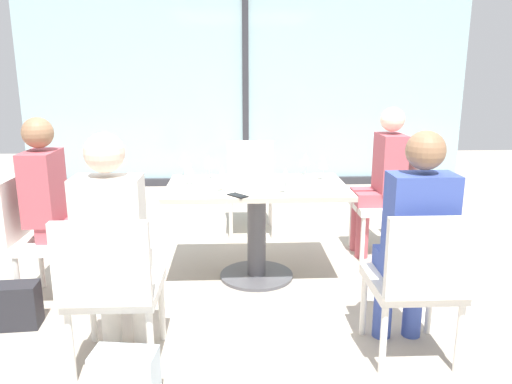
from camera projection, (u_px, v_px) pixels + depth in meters
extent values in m
plane|color=#A89E8E|center=(257.00, 277.00, 3.82)|extent=(12.00, 12.00, 0.00)
cube|color=#96B7BC|center=(245.00, 86.00, 6.60)|extent=(5.95, 0.03, 2.70)
cube|color=#2D2D33|center=(246.00, 86.00, 6.57)|extent=(0.08, 0.06, 2.70)
cube|color=#2D2D33|center=(246.00, 181.00, 6.88)|extent=(5.95, 0.10, 0.10)
cube|color=#BCB29E|center=(257.00, 187.00, 3.65)|extent=(1.32, 0.80, 0.04)
cylinder|color=#4C4C51|center=(257.00, 234.00, 3.74)|extent=(0.14, 0.14, 0.69)
cylinder|color=#4C4C51|center=(257.00, 275.00, 3.82)|extent=(0.56, 0.56, 0.02)
cube|color=silver|center=(117.00, 288.00, 2.63)|extent=(0.46, 0.46, 0.06)
cube|color=silver|center=(101.00, 264.00, 2.33)|extent=(0.46, 0.05, 0.42)
cylinder|color=silver|center=(162.00, 309.00, 2.89)|extent=(0.04, 0.04, 0.39)
cylinder|color=silver|center=(93.00, 310.00, 2.87)|extent=(0.04, 0.04, 0.39)
cylinder|color=silver|center=(151.00, 346.00, 2.50)|extent=(0.04, 0.04, 0.39)
cylinder|color=silver|center=(71.00, 348.00, 2.49)|extent=(0.04, 0.04, 0.39)
cube|color=silver|center=(57.00, 241.00, 3.36)|extent=(0.46, 0.46, 0.06)
cube|color=silver|center=(15.00, 208.00, 3.29)|extent=(0.05, 0.46, 0.42)
cylinder|color=silver|center=(80.00, 284.00, 3.23)|extent=(0.04, 0.04, 0.39)
cylinder|color=silver|center=(97.00, 261.00, 3.62)|extent=(0.04, 0.04, 0.39)
cylinder|color=silver|center=(18.00, 285.00, 3.21)|extent=(0.04, 0.04, 0.39)
cylinder|color=silver|center=(41.00, 262.00, 3.60)|extent=(0.04, 0.04, 0.39)
cube|color=silver|center=(381.00, 207.00, 4.22)|extent=(0.46, 0.46, 0.06)
cube|color=silver|center=(412.00, 179.00, 4.17)|extent=(0.05, 0.46, 0.42)
cylinder|color=silver|center=(351.00, 225.00, 4.46)|extent=(0.04, 0.04, 0.39)
cylinder|color=silver|center=(363.00, 240.00, 4.07)|extent=(0.04, 0.04, 0.39)
cylinder|color=silver|center=(395.00, 224.00, 4.48)|extent=(0.04, 0.04, 0.39)
cylinder|color=silver|center=(410.00, 239.00, 4.09)|extent=(0.04, 0.04, 0.39)
cube|color=silver|center=(411.00, 283.00, 2.71)|extent=(0.46, 0.46, 0.06)
cube|color=silver|center=(433.00, 259.00, 2.41)|extent=(0.46, 0.05, 0.42)
cylinder|color=silver|center=(429.00, 303.00, 2.96)|extent=(0.04, 0.04, 0.39)
cylinder|color=silver|center=(364.00, 304.00, 2.94)|extent=(0.04, 0.04, 0.39)
cylinder|color=silver|center=(459.00, 338.00, 2.57)|extent=(0.04, 0.04, 0.39)
cylinder|color=silver|center=(383.00, 340.00, 2.56)|extent=(0.04, 0.04, 0.39)
cube|color=silver|center=(251.00, 191.00, 4.77)|extent=(0.46, 0.46, 0.06)
cube|color=silver|center=(250.00, 162.00, 4.96)|extent=(0.46, 0.05, 0.42)
cylinder|color=silver|center=(231.00, 219.00, 4.62)|extent=(0.04, 0.04, 0.39)
cylinder|color=silver|center=(273.00, 219.00, 4.64)|extent=(0.04, 0.04, 0.39)
cylinder|color=silver|center=(231.00, 208.00, 5.01)|extent=(0.04, 0.04, 0.39)
cylinder|color=silver|center=(270.00, 207.00, 5.03)|extent=(0.04, 0.04, 0.39)
cylinder|color=silver|center=(142.00, 306.00, 2.86)|extent=(0.11, 0.11, 0.45)
cube|color=silver|center=(136.00, 267.00, 2.70)|extent=(0.13, 0.32, 0.11)
cylinder|color=silver|center=(110.00, 307.00, 2.85)|extent=(0.11, 0.11, 0.45)
cube|color=silver|center=(102.00, 268.00, 2.69)|extent=(0.13, 0.32, 0.11)
cube|color=silver|center=(110.00, 223.00, 2.50)|extent=(0.34, 0.20, 0.48)
sphere|color=beige|center=(104.00, 153.00, 2.41)|extent=(0.20, 0.20, 0.20)
cylinder|color=#B24C56|center=(81.00, 273.00, 3.33)|extent=(0.11, 0.11, 0.45)
cube|color=#B24C56|center=(63.00, 234.00, 3.26)|extent=(0.32, 0.13, 0.11)
cylinder|color=#B24C56|center=(89.00, 263.00, 3.50)|extent=(0.11, 0.11, 0.45)
cube|color=#B24C56|center=(72.00, 225.00, 3.43)|extent=(0.32, 0.13, 0.11)
cube|color=#B24C56|center=(43.00, 187.00, 3.27)|extent=(0.20, 0.34, 0.48)
sphere|color=#936B4C|center=(38.00, 133.00, 3.18)|extent=(0.20, 0.20, 0.20)
cylinder|color=#B24C56|center=(357.00, 225.00, 4.35)|extent=(0.11, 0.11, 0.45)
cube|color=#B24C56|center=(370.00, 194.00, 4.28)|extent=(0.32, 0.13, 0.11)
cylinder|color=#B24C56|center=(362.00, 232.00, 4.17)|extent=(0.11, 0.11, 0.45)
cube|color=#B24C56|center=(375.00, 200.00, 4.11)|extent=(0.32, 0.13, 0.11)
cube|color=#B24C56|center=(390.00, 163.00, 4.13)|extent=(0.20, 0.34, 0.48)
sphere|color=beige|center=(393.00, 119.00, 4.04)|extent=(0.20, 0.20, 0.20)
cylinder|color=#384C9E|center=(413.00, 301.00, 2.93)|extent=(0.11, 0.11, 0.45)
cube|color=#384C9E|center=(423.00, 262.00, 2.77)|extent=(0.13, 0.32, 0.11)
cylinder|color=#384C9E|center=(383.00, 301.00, 2.92)|extent=(0.11, 0.11, 0.45)
cube|color=#384C9E|center=(391.00, 263.00, 2.76)|extent=(0.13, 0.32, 0.11)
cube|color=#384C9E|center=(420.00, 219.00, 2.57)|extent=(0.34, 0.20, 0.48)
sphere|color=#936B4C|center=(426.00, 150.00, 2.48)|extent=(0.20, 0.20, 0.20)
cylinder|color=silver|center=(323.00, 180.00, 3.81)|extent=(0.06, 0.06, 0.00)
cylinder|color=silver|center=(323.00, 174.00, 3.79)|extent=(0.01, 0.01, 0.08)
cone|color=silver|center=(324.00, 162.00, 3.77)|extent=(0.07, 0.07, 0.09)
cylinder|color=silver|center=(305.00, 175.00, 3.96)|extent=(0.06, 0.06, 0.00)
cylinder|color=silver|center=(305.00, 170.00, 3.95)|extent=(0.01, 0.01, 0.08)
cone|color=silver|center=(306.00, 159.00, 3.93)|extent=(0.07, 0.07, 0.09)
cylinder|color=silver|center=(209.00, 179.00, 3.84)|extent=(0.06, 0.06, 0.00)
cylinder|color=silver|center=(209.00, 173.00, 3.83)|extent=(0.01, 0.01, 0.08)
cone|color=silver|center=(209.00, 162.00, 3.81)|extent=(0.07, 0.07, 0.09)
cylinder|color=silver|center=(285.00, 193.00, 3.39)|extent=(0.06, 0.06, 0.00)
cylinder|color=silver|center=(285.00, 187.00, 3.37)|extent=(0.01, 0.01, 0.08)
cone|color=silver|center=(285.00, 174.00, 3.35)|extent=(0.07, 0.07, 0.09)
cylinder|color=silver|center=(223.00, 192.00, 3.43)|extent=(0.06, 0.06, 0.00)
cylinder|color=silver|center=(222.00, 185.00, 3.42)|extent=(0.01, 0.01, 0.08)
cone|color=silver|center=(222.00, 173.00, 3.40)|extent=(0.07, 0.07, 0.09)
cylinder|color=silver|center=(189.00, 185.00, 3.63)|extent=(0.06, 0.06, 0.00)
cylinder|color=silver|center=(189.00, 179.00, 3.62)|extent=(0.01, 0.01, 0.08)
cone|color=silver|center=(189.00, 167.00, 3.60)|extent=(0.07, 0.07, 0.09)
cylinder|color=silver|center=(185.00, 176.00, 3.93)|extent=(0.06, 0.06, 0.00)
cylinder|color=silver|center=(185.00, 171.00, 3.92)|extent=(0.01, 0.01, 0.08)
cone|color=silver|center=(184.00, 159.00, 3.90)|extent=(0.07, 0.07, 0.09)
cylinder|color=white|center=(204.00, 188.00, 3.35)|extent=(0.08, 0.08, 0.09)
cube|color=black|center=(238.00, 196.00, 3.32)|extent=(0.15, 0.16, 0.01)
cube|color=silver|center=(125.00, 379.00, 2.33)|extent=(0.32, 0.20, 0.28)
cube|color=#232328|center=(14.00, 306.00, 3.05)|extent=(0.31, 0.18, 0.28)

